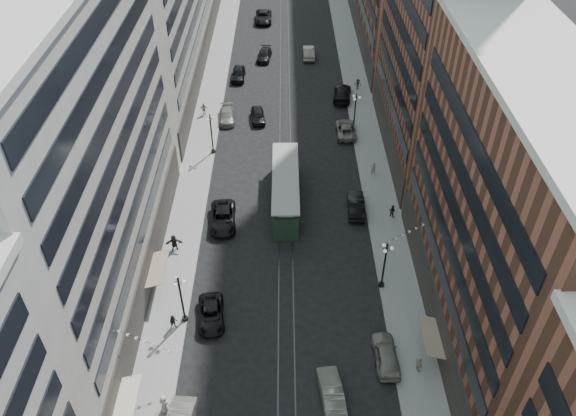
{
  "coord_description": "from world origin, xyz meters",
  "views": [
    {
      "loc": [
        -0.07,
        -4.71,
        40.63
      ],
      "look_at": [
        0.23,
        37.95,
        5.0
      ],
      "focal_mm": 35.0,
      "sensor_mm": 36.0,
      "label": 1
    }
  ],
  "objects_px": {
    "car_9": "(238,74)",
    "car_extra_2": "(263,17)",
    "pedestrian_8": "(373,168)",
    "pedestrian_1": "(164,404)",
    "pedestrian_4": "(419,364)",
    "car_12": "(342,93)",
    "car_14": "(309,52)",
    "car_extra_0": "(264,55)",
    "lamppost_sw_far": "(181,298)",
    "lamppost_sw_mid": "(211,132)",
    "pedestrian_6": "(204,109)",
    "lamppost_se_mid": "(355,112)",
    "car_10": "(356,205)",
    "car_2": "(211,314)",
    "pedestrian_7": "(392,211)",
    "lamppost_se_far": "(384,264)",
    "car_extra_1": "(331,391)",
    "pedestrian_5": "(174,243)",
    "streetcar": "(285,190)",
    "car_4": "(386,355)",
    "car_7": "(223,218)",
    "pedestrian_2": "(174,322)",
    "pedestrian_9": "(358,84)",
    "car_8": "(227,116)",
    "car_13": "(258,115)",
    "car_11": "(346,129)"
  },
  "relations": [
    {
      "from": "car_12",
      "to": "car_8",
      "type": "bearing_deg",
      "value": 27.43
    },
    {
      "from": "pedestrian_1",
      "to": "pedestrian_2",
      "type": "height_order",
      "value": "pedestrian_1"
    },
    {
      "from": "lamppost_se_far",
      "to": "car_14",
      "type": "bearing_deg",
      "value": 95.8
    },
    {
      "from": "lamppost_sw_far",
      "to": "pedestrian_6",
      "type": "distance_m",
      "value": 36.53
    },
    {
      "from": "car_9",
      "to": "pedestrian_6",
      "type": "distance_m",
      "value": 11.87
    },
    {
      "from": "pedestrian_8",
      "to": "car_extra_2",
      "type": "relative_size",
      "value": 0.27
    },
    {
      "from": "pedestrian_5",
      "to": "car_extra_0",
      "type": "bearing_deg",
      "value": 72.91
    },
    {
      "from": "lamppost_sw_far",
      "to": "lamppost_sw_mid",
      "type": "height_order",
      "value": "same"
    },
    {
      "from": "car_4",
      "to": "car_extra_1",
      "type": "distance_m",
      "value": 5.93
    },
    {
      "from": "lamppost_se_mid",
      "to": "car_10",
      "type": "bearing_deg",
      "value": -94.64
    },
    {
      "from": "car_extra_2",
      "to": "car_10",
      "type": "bearing_deg",
      "value": -78.43
    },
    {
      "from": "pedestrian_9",
      "to": "pedestrian_8",
      "type": "bearing_deg",
      "value": -94.21
    },
    {
      "from": "lamppost_se_far",
      "to": "pedestrian_8",
      "type": "bearing_deg",
      "value": 85.6
    },
    {
      "from": "car_9",
      "to": "car_extra_2",
      "type": "height_order",
      "value": "car_extra_2"
    },
    {
      "from": "car_14",
      "to": "car_extra_0",
      "type": "distance_m",
      "value": 7.4
    },
    {
      "from": "pedestrian_6",
      "to": "lamppost_sw_mid",
      "type": "bearing_deg",
      "value": 96.48
    },
    {
      "from": "car_4",
      "to": "car_9",
      "type": "xyz_separation_m",
      "value": [
        -15.64,
        51.96,
        0.01
      ]
    },
    {
      "from": "streetcar",
      "to": "car_10",
      "type": "height_order",
      "value": "streetcar"
    },
    {
      "from": "pedestrian_4",
      "to": "car_12",
      "type": "height_order",
      "value": "pedestrian_4"
    },
    {
      "from": "lamppost_se_mid",
      "to": "car_12",
      "type": "distance_m",
      "value": 9.44
    },
    {
      "from": "pedestrian_1",
      "to": "car_7",
      "type": "height_order",
      "value": "pedestrian_1"
    },
    {
      "from": "car_9",
      "to": "lamppost_se_mid",
      "type": "bearing_deg",
      "value": -42.06
    },
    {
      "from": "car_11",
      "to": "car_extra_1",
      "type": "bearing_deg",
      "value": 84.31
    },
    {
      "from": "lamppost_se_mid",
      "to": "car_14",
      "type": "relative_size",
      "value": 1.05
    },
    {
      "from": "lamppost_sw_far",
      "to": "car_8",
      "type": "height_order",
      "value": "lamppost_sw_far"
    },
    {
      "from": "car_4",
      "to": "car_12",
      "type": "xyz_separation_m",
      "value": [
        0.0,
        45.56,
        0.05
      ]
    },
    {
      "from": "car_13",
      "to": "car_4",
      "type": "bearing_deg",
      "value": -79.29
    },
    {
      "from": "pedestrian_8",
      "to": "pedestrian_1",
      "type": "bearing_deg",
      "value": 33.72
    },
    {
      "from": "pedestrian_4",
      "to": "car_13",
      "type": "bearing_deg",
      "value": 0.52
    },
    {
      "from": "pedestrian_7",
      "to": "car_2",
      "type": "bearing_deg",
      "value": 69.11
    },
    {
      "from": "car_9",
      "to": "pedestrian_5",
      "type": "bearing_deg",
      "value": -94.93
    },
    {
      "from": "car_10",
      "to": "car_2",
      "type": "bearing_deg",
      "value": 48.87
    },
    {
      "from": "streetcar",
      "to": "lamppost_sw_far",
      "type": "bearing_deg",
      "value": -118.38
    },
    {
      "from": "lamppost_sw_far",
      "to": "car_4",
      "type": "distance_m",
      "value": 18.29
    },
    {
      "from": "car_2",
      "to": "car_12",
      "type": "height_order",
      "value": "car_12"
    },
    {
      "from": "lamppost_se_far",
      "to": "car_extra_1",
      "type": "xyz_separation_m",
      "value": [
        -5.64,
        -11.85,
        -2.3
      ]
    },
    {
      "from": "car_extra_0",
      "to": "lamppost_se_mid",
      "type": "bearing_deg",
      "value": -53.96
    },
    {
      "from": "streetcar",
      "to": "pedestrian_4",
      "type": "distance_m",
      "value": 25.07
    },
    {
      "from": "car_10",
      "to": "pedestrian_5",
      "type": "height_order",
      "value": "pedestrian_5"
    },
    {
      "from": "car_9",
      "to": "pedestrian_7",
      "type": "distance_m",
      "value": 38.28
    },
    {
      "from": "car_extra_0",
      "to": "car_14",
      "type": "bearing_deg",
      "value": 12.57
    },
    {
      "from": "car_9",
      "to": "car_extra_0",
      "type": "relative_size",
      "value": 0.98
    },
    {
      "from": "lamppost_sw_far",
      "to": "car_extra_2",
      "type": "xyz_separation_m",
      "value": [
        5.27,
        70.77,
        -2.21
      ]
    },
    {
      "from": "car_7",
      "to": "pedestrian_8",
      "type": "relative_size",
      "value": 3.4
    },
    {
      "from": "pedestrian_5",
      "to": "pedestrian_9",
      "type": "relative_size",
      "value": 1.15
    },
    {
      "from": "car_4",
      "to": "car_8",
      "type": "relative_size",
      "value": 0.98
    },
    {
      "from": "car_2",
      "to": "car_10",
      "type": "height_order",
      "value": "car_10"
    },
    {
      "from": "car_4",
      "to": "car_extra_1",
      "type": "relative_size",
      "value": 1.02
    },
    {
      "from": "lamppost_se_mid",
      "to": "pedestrian_7",
      "type": "distance_m",
      "value": 18.03
    },
    {
      "from": "car_4",
      "to": "pedestrian_1",
      "type": "xyz_separation_m",
      "value": [
        -17.9,
        -4.61,
        0.28
      ]
    }
  ]
}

